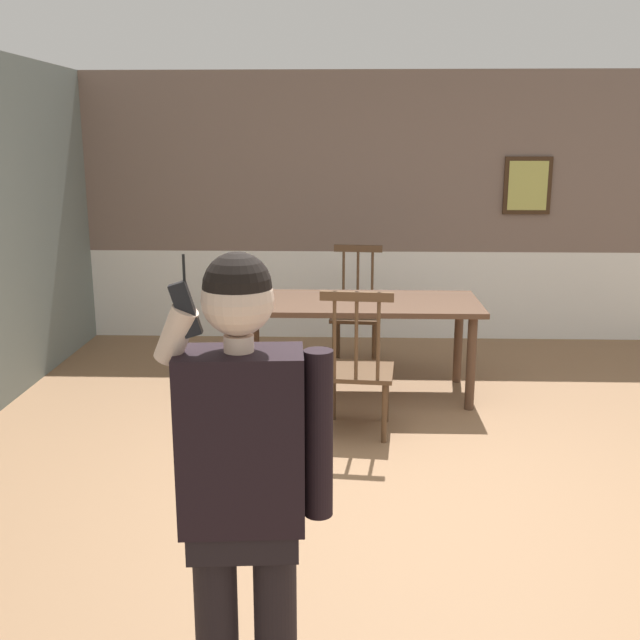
% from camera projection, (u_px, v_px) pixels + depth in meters
% --- Properties ---
extents(ground_plane, '(7.61, 7.61, 0.00)m').
position_uv_depth(ground_plane, '(414.00, 490.00, 4.32)').
color(ground_plane, '#846042').
extents(room_back_partition, '(6.05, 0.17, 2.60)m').
position_uv_depth(room_back_partition, '(388.00, 213.00, 7.39)').
color(room_back_partition, '#756056').
rests_on(room_back_partition, ground_plane).
extents(dining_table, '(1.88, 0.85, 0.75)m').
position_uv_depth(dining_table, '(357.00, 312.00, 5.80)').
color(dining_table, '#4C3323').
rests_on(dining_table, ground_plane).
extents(chair_near_window, '(0.47, 0.47, 1.05)m').
position_uv_depth(chair_near_window, '(356.00, 311.00, 6.64)').
color(chair_near_window, '#513823').
rests_on(chair_near_window, ground_plane).
extents(chair_by_doorway, '(0.51, 0.51, 1.03)m').
position_uv_depth(chair_by_doorway, '(358.00, 367.00, 5.06)').
color(chair_by_doorway, '#513823').
rests_on(chair_by_doorway, ground_plane).
extents(person_figure, '(0.54, 0.24, 1.66)m').
position_uv_depth(person_figure, '(245.00, 480.00, 2.32)').
color(person_figure, black).
rests_on(person_figure, ground_plane).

